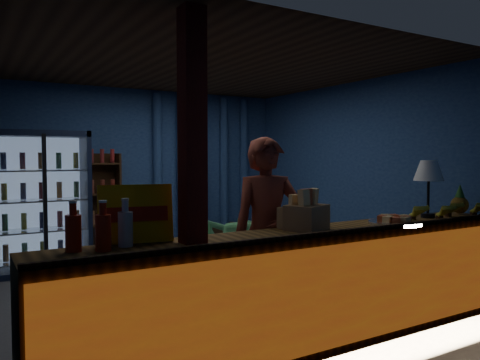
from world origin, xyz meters
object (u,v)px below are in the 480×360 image
object	(u,v)px
green_chair	(232,238)
table_lamp	(429,173)
pastry_tray	(395,221)
shopkeeper	(267,234)

from	to	relation	value
green_chair	table_lamp	distance (m)	3.49
green_chair	pastry_tray	xyz separation A→B (m)	(-0.24, -3.42, 0.70)
pastry_tray	table_lamp	distance (m)	0.77
shopkeeper	green_chair	size ratio (longest dim) A/B	2.82
shopkeeper	green_chair	distance (m)	3.18
shopkeeper	table_lamp	distance (m)	1.78
green_chair	table_lamp	xyz separation A→B (m)	(0.38, -3.28, 1.12)
shopkeeper	table_lamp	size ratio (longest dim) A/B	3.03
table_lamp	shopkeeper	bearing A→B (deg)	165.77
shopkeeper	table_lamp	xyz separation A→B (m)	(1.64, -0.42, 0.53)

